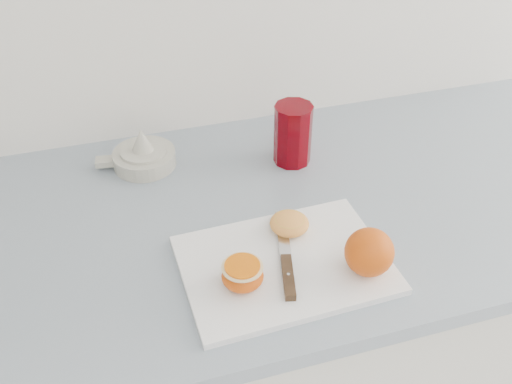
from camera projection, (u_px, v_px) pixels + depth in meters
counter at (266, 356)px, 1.30m from camera, size 2.33×0.64×0.89m
cutting_board at (285, 264)px, 0.90m from camera, size 0.33×0.24×0.01m
whole_orange at (369, 252)px, 0.86m from camera, size 0.08×0.08×0.08m
half_orange at (243, 275)px, 0.84m from camera, size 0.06×0.06×0.04m
squeezed_shell at (289, 223)px, 0.94m from camera, size 0.07×0.07×0.03m
paring_knife at (287, 269)px, 0.87m from camera, size 0.06×0.20×0.01m
citrus_juicer at (143, 155)px, 1.11m from camera, size 0.16×0.12×0.08m
red_tumbler at (293, 136)px, 1.10m from camera, size 0.07×0.07×0.12m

